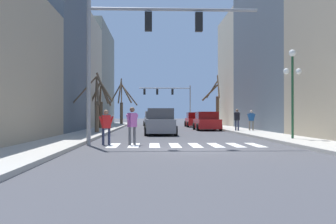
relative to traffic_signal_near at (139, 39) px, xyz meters
name	(u,v)px	position (x,y,z in m)	size (l,w,h in m)	color
ground_plane	(189,149)	(2.04, -2.04, -4.71)	(240.00, 240.00, 0.00)	#424247
sidewalk_left	(42,148)	(-3.67, -2.04, -4.64)	(2.42, 90.00, 0.15)	#ADA89E
sidewalk_right	(332,147)	(7.75, -2.04, -4.64)	(2.42, 90.00, 0.15)	#ADA89E
building_row_left	(58,71)	(-7.88, 18.59, 0.63)	(6.00, 48.47, 12.25)	tan
building_row_right	(299,51)	(11.96, 12.49, 1.56)	(6.00, 39.82, 13.61)	tan
crosswalk_stripes	(185,145)	(2.04, -0.06, -4.71)	(6.75, 2.60, 0.01)	white
traffic_signal_near	(139,39)	(0.00, 0.00, 0.00)	(7.59, 0.28, 6.44)	gray
traffic_signal_far	(170,95)	(3.38, 40.21, -0.48)	(7.57, 0.28, 5.66)	gray
street_lamp_right_corner	(292,76)	(7.71, 2.22, -1.37)	(0.95, 0.36, 4.51)	#1E4C2D
car_parked_right_far	(155,121)	(0.90, 19.88, -3.96)	(2.02, 4.30, 1.61)	gray
car_parked_left_far	(195,120)	(5.38, 25.74, -3.96)	(2.07, 4.66, 1.61)	red
car_at_intersection	(207,122)	(5.36, 16.42, -3.96)	(2.12, 4.54, 1.61)	red
car_parked_left_mid	(153,119)	(0.72, 30.47, -3.89)	(2.20, 4.52, 1.76)	white
car_parked_left_near	(160,123)	(1.17, 8.81, -3.89)	(2.10, 4.18, 1.77)	gray
pedestrian_on_right_sidewalk	(132,123)	(-0.31, 0.22, -3.71)	(0.56, 0.59, 1.69)	#4C4C51
pedestrian_waiting_at_curb	(237,118)	(7.05, 12.11, -3.60)	(0.42, 0.65, 1.63)	#282D47
pedestrian_crossing_street	(251,118)	(8.26, 12.54, -3.64)	(0.67, 0.24, 1.56)	#7A705B
pedestrian_on_left_sidewalk	(106,124)	(-1.46, 0.23, -3.78)	(0.66, 0.32, 1.57)	#282D47
street_tree_right_far	(216,104)	(8.03, 27.57, -2.14)	(2.03, 2.09, 5.77)	brown
street_tree_left_far	(122,102)	(-3.14, 32.62, -1.79)	(3.89, 2.99, 5.84)	brown
street_tree_right_mid	(101,108)	(-4.09, 18.73, -2.73)	(1.96, 1.11, 4.31)	brown
street_tree_right_near	(98,103)	(-3.15, 9.80, -2.55)	(2.96, 1.71, 4.12)	brown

